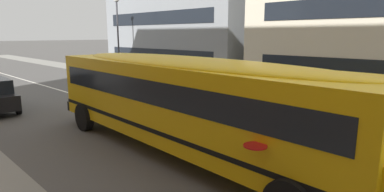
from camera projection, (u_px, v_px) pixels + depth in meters
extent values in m
plane|color=#54514F|center=(259.00, 148.00, 10.44)|extent=(400.00, 400.00, 0.00)
cube|color=gray|center=(342.00, 109.00, 15.79)|extent=(120.00, 3.00, 0.01)
cube|color=silver|center=(259.00, 148.00, 10.44)|extent=(110.00, 0.16, 0.01)
cube|color=yellow|center=(185.00, 100.00, 9.79)|extent=(11.78, 3.09, 2.34)
cube|color=black|center=(97.00, 102.00, 14.21)|extent=(0.31, 2.66, 0.38)
cube|color=black|center=(185.00, 87.00, 9.71)|extent=(11.08, 3.11, 0.68)
cube|color=black|center=(185.00, 122.00, 9.92)|extent=(11.81, 3.12, 0.13)
ellipsoid|color=yellow|center=(185.00, 63.00, 9.56)|extent=(11.31, 2.86, 0.38)
cylinder|color=red|center=(255.00, 146.00, 6.12)|extent=(0.48, 0.48, 0.03)
cylinder|color=black|center=(345.00, 166.00, 7.74)|extent=(1.07, 0.34, 1.06)
cylinder|color=black|center=(141.00, 107.00, 14.08)|extent=(1.07, 0.34, 1.06)
cylinder|color=black|center=(84.00, 117.00, 12.29)|extent=(1.07, 0.34, 1.06)
cylinder|color=black|center=(4.00, 100.00, 16.63)|extent=(0.61, 0.20, 0.60)
cylinder|color=black|center=(18.00, 108.00, 14.77)|extent=(0.61, 0.20, 0.60)
cylinder|color=#38383D|center=(118.00, 40.00, 27.83)|extent=(0.14, 0.14, 6.50)
ellipsoid|color=silver|center=(116.00, 0.00, 27.17)|extent=(0.44, 0.44, 0.30)
cube|color=black|center=(156.00, 55.00, 27.86)|extent=(13.48, 0.04, 1.10)
cube|color=black|center=(155.00, 18.00, 27.24)|extent=(13.48, 0.04, 1.10)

